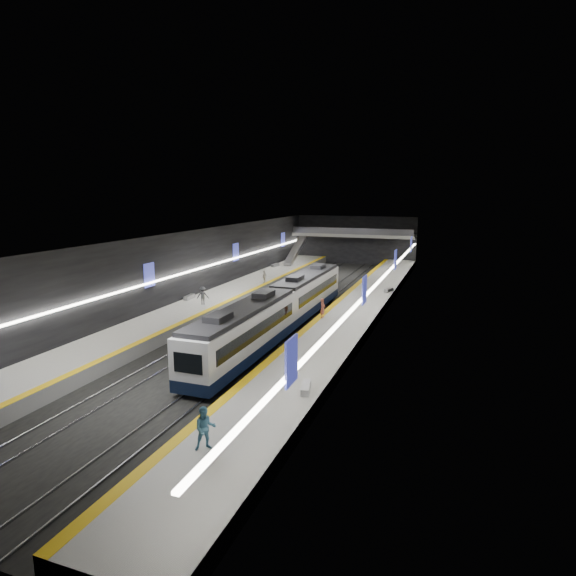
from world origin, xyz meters
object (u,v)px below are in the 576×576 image
at_px(bench_left_near, 189,297).
at_px(bench_right_far, 389,290).
at_px(passenger_left_b, 203,296).
at_px(escalator, 295,251).
at_px(train, 281,308).
at_px(passenger_right_a, 323,308).
at_px(passenger_right_b, 205,429).
at_px(bench_right_near, 306,388).
at_px(bench_left_far, 275,265).
at_px(passenger_left_a, 264,277).

bearing_deg(bench_left_near, bench_right_far, 25.18).
xyz_separation_m(bench_left_near, passenger_left_b, (2.55, -1.60, 0.68)).
bearing_deg(escalator, train, -73.05).
height_order(bench_left_near, passenger_right_a, passenger_right_a).
bearing_deg(passenger_right_b, passenger_left_b, 85.95).
xyz_separation_m(train, bench_left_near, (-12.00, 4.76, -0.98)).
xyz_separation_m(train, passenger_right_a, (3.11, 2.26, -0.32)).
relative_size(train, escalator, 3.76).
height_order(escalator, bench_right_near, escalator).
bearing_deg(bench_left_far, bench_right_near, -59.24).
distance_m(passenger_right_b, passenger_left_a, 38.69).
bearing_deg(bench_right_far, train, -97.65).
height_order(escalator, passenger_right_a, escalator).
relative_size(bench_left_far, passenger_left_b, 0.98).
height_order(passenger_right_a, passenger_right_b, passenger_right_b).
bearing_deg(bench_right_near, passenger_left_a, 104.09).
xyz_separation_m(passenger_left_a, passenger_left_b, (-1.33, -12.58, 0.11)).
relative_size(bench_left_near, passenger_right_a, 1.00).
distance_m(bench_left_far, bench_right_far, 22.63).
height_order(bench_right_near, passenger_right_a, passenger_right_a).
relative_size(bench_right_far, passenger_right_b, 0.82).
bearing_deg(passenger_right_a, escalator, 30.76).
bearing_deg(passenger_right_b, bench_right_near, 39.45).
distance_m(bench_right_far, passenger_left_a, 15.13).
bearing_deg(passenger_left_b, bench_left_near, -54.71).
height_order(bench_right_near, passenger_right_b, passenger_right_b).
height_order(bench_left_near, bench_right_near, bench_left_near).
height_order(train, bench_right_far, train).
xyz_separation_m(train, bench_right_near, (6.61, -13.47, -1.00)).
xyz_separation_m(escalator, bench_right_far, (17.00, -17.18, -1.70)).
height_order(bench_left_near, bench_left_far, same).
xyz_separation_m(train, escalator, (-10.00, 32.81, 0.70)).
bearing_deg(bench_right_far, bench_left_far, 162.06).
bearing_deg(passenger_right_a, train, 133.54).
height_order(escalator, bench_left_near, escalator).
bearing_deg(passenger_left_a, passenger_right_b, 23.64).
relative_size(passenger_right_b, passenger_left_a, 1.25).
bearing_deg(bench_right_far, escalator, 151.18).
bearing_deg(passenger_right_b, train, 67.93).
distance_m(passenger_right_a, passenger_left_b, 12.59).
bearing_deg(passenger_left_b, passenger_right_a, 153.23).
height_order(train, passenger_right_b, train).
bearing_deg(bench_right_near, passenger_right_b, -119.18).
height_order(bench_right_near, passenger_left_a, passenger_left_a).
height_order(bench_left_far, passenger_right_a, passenger_right_a).
height_order(passenger_right_b, passenger_left_a, passenger_right_b).
relative_size(train, bench_right_far, 18.74).
distance_m(bench_right_near, passenger_left_a, 32.72).
relative_size(escalator, passenger_left_b, 4.48).
xyz_separation_m(bench_left_near, bench_left_far, (0.33, 23.66, 0.00)).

